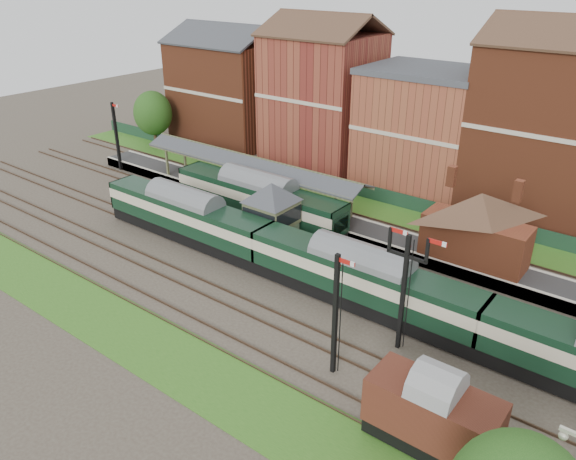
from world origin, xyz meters
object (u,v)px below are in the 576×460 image
Objects in this scene: semaphore_bracket at (405,285)px; platform_railcar at (258,199)px; signal_box at (272,214)px; goods_van_a at (433,415)px; dmu_train at (360,278)px.

semaphore_bracket reaches higher than platform_railcar.
platform_railcar is (-4.27, 3.25, -0.74)m from signal_box.
platform_railcar reaches higher than goods_van_a.
goods_van_a is at bearing -43.37° from dmu_train.
platform_railcar is at bearing 156.35° from dmu_train.
semaphore_bracket reaches higher than goods_van_a.
dmu_train is 16.20m from platform_railcar.
signal_box is 23.56m from goods_van_a.
signal_box is 5.42m from platform_railcar.
goods_van_a is (24.37, -15.50, -0.23)m from platform_railcar.
dmu_train is 13.11m from goods_van_a.
goods_van_a is (9.53, -9.00, -0.16)m from dmu_train.
platform_railcar is at bearing 155.01° from semaphore_bracket.
dmu_train is (10.57, -3.25, -0.82)m from signal_box.
signal_box is 0.93× the size of goods_van_a.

